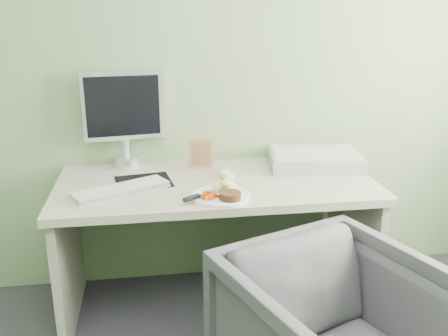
{
  "coord_description": "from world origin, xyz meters",
  "views": [
    {
      "loc": [
        -0.32,
        -0.74,
        1.57
      ],
      "look_at": [
        0.02,
        1.5,
        0.84
      ],
      "focal_mm": 40.0,
      "sensor_mm": 36.0,
      "label": 1
    }
  ],
  "objects": [
    {
      "name": "carrot_heap",
      "position": [
        -0.06,
        1.35,
        0.76
      ],
      "size": [
        0.06,
        0.05,
        0.04
      ],
      "primitive_type": "cube",
      "rotation": [
        0.0,
        0.0,
        -0.03
      ],
      "color": "#D54404",
      "rests_on": "plate"
    },
    {
      "name": "potato_pile",
      "position": [
        0.03,
        1.43,
        0.78
      ],
      "size": [
        0.14,
        0.11,
        0.07
      ],
      "primitive_type": "ellipsoid",
      "rotation": [
        0.0,
        0.0,
        0.16
      ],
      "color": "tan",
      "rests_on": "plate"
    },
    {
      "name": "scanner",
      "position": [
        0.57,
        1.77,
        0.77
      ],
      "size": [
        0.53,
        0.39,
        0.08
      ],
      "primitive_type": "cube",
      "rotation": [
        0.0,
        0.0,
        -0.15
      ],
      "color": "#A9ACB0",
      "rests_on": "desk"
    },
    {
      "name": "keyboard",
      "position": [
        -0.47,
        1.53,
        0.75
      ],
      "size": [
        0.47,
        0.33,
        0.02
      ],
      "primitive_type": "cube",
      "rotation": [
        0.0,
        0.0,
        0.48
      ],
      "color": "white",
      "rests_on": "desk"
    },
    {
      "name": "computer_mouse",
      "position": [
        0.05,
        1.68,
        0.75
      ],
      "size": [
        0.09,
        0.12,
        0.04
      ],
      "primitive_type": "ellipsoid",
      "rotation": [
        0.0,
        0.0,
        -0.3
      ],
      "color": "white",
      "rests_on": "desk"
    },
    {
      "name": "monitor",
      "position": [
        -0.45,
        1.94,
        1.02
      ],
      "size": [
        0.44,
        0.14,
        0.52
      ],
      "rotation": [
        0.0,
        0.0,
        0.13
      ],
      "color": "silver",
      "rests_on": "desk"
    },
    {
      "name": "steak_knife",
      "position": [
        -0.12,
        1.36,
        0.76
      ],
      "size": [
        0.2,
        0.15,
        0.02
      ],
      "rotation": [
        0.0,
        0.0,
        0.6
      ],
      "color": "silver",
      "rests_on": "plate"
    },
    {
      "name": "mousepad",
      "position": [
        -0.36,
        1.66,
        0.73
      ],
      "size": [
        0.3,
        0.28,
        0.0
      ],
      "primitive_type": "cube",
      "rotation": [
        0.0,
        0.0,
        0.15
      ],
      "color": "black",
      "rests_on": "desk"
    },
    {
      "name": "eyedrop_bottle",
      "position": [
        -0.07,
        1.86,
        0.76
      ],
      "size": [
        0.02,
        0.02,
        0.07
      ],
      "color": "white",
      "rests_on": "desk"
    },
    {
      "name": "wall_back",
      "position": [
        0.0,
        2.0,
        1.35
      ],
      "size": [
        3.5,
        0.0,
        3.5
      ],
      "primitive_type": "plane",
      "rotation": [
        1.57,
        0.0,
        0.0
      ],
      "color": "gray",
      "rests_on": "floor"
    },
    {
      "name": "plate",
      "position": [
        -0.01,
        1.39,
        0.74
      ],
      "size": [
        0.27,
        0.27,
        0.01
      ],
      "primitive_type": "cylinder",
      "color": "white",
      "rests_on": "desk"
    },
    {
      "name": "steak",
      "position": [
        0.03,
        1.33,
        0.76
      ],
      "size": [
        0.12,
        0.12,
        0.03
      ],
      "primitive_type": "cylinder",
      "rotation": [
        0.0,
        0.0,
        0.25
      ],
      "color": "black",
      "rests_on": "plate"
    },
    {
      "name": "photo_frame",
      "position": [
        -0.05,
        1.84,
        0.81
      ],
      "size": [
        0.13,
        0.03,
        0.17
      ],
      "primitive_type": "cube",
      "rotation": [
        0.0,
        0.0,
        -0.14
      ],
      "color": "#A7754E",
      "rests_on": "desk"
    },
    {
      "name": "desk",
      "position": [
        0.0,
        1.62,
        0.55
      ],
      "size": [
        1.6,
        0.75,
        0.73
      ],
      "color": "beige",
      "rests_on": "floor"
    }
  ]
}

